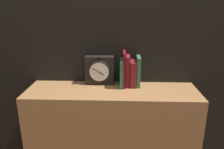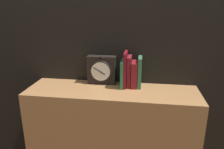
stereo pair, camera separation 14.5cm
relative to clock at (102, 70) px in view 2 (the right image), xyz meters
The scene contains 8 objects.
wall_back 0.30m from the clock, 38.30° to the left, with size 6.00×0.05×2.60m.
bookshelf 0.59m from the clock, 52.31° to the right, with size 1.18×0.34×0.93m.
clock is the anchor object (origin of this frame).
book_slot0_green 0.16m from the clock, 13.08° to the right, with size 0.02×0.15×0.19m.
book_slot1_maroon 0.18m from the clock, 10.60° to the right, with size 0.02×0.15×0.25m.
book_slot2_maroon 0.20m from the clock, ahead, with size 0.03×0.12×0.22m.
book_slot3_maroon 0.24m from the clock, ahead, with size 0.04×0.13×0.18m.
book_slot4_green 0.28m from the clock, ahead, with size 0.03×0.13×0.21m.
Camera 2 is at (0.20, -1.37, 1.49)m, focal length 35.00 mm.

